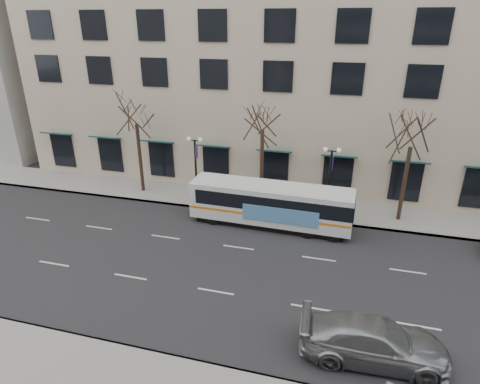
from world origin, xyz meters
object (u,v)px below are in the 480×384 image
(city_bus, at_px, (272,204))
(silver_car, at_px, (374,341))
(tree_far_mid, at_px, (263,117))
(lamp_post_right, at_px, (330,179))
(tree_far_right, at_px, (413,133))
(lamp_post_left, at_px, (196,166))
(tree_far_left, at_px, (135,112))

(city_bus, xyz_separation_m, silver_car, (6.42, -10.61, -0.75))
(tree_far_mid, xyz_separation_m, lamp_post_right, (5.01, -0.60, -3.96))
(tree_far_right, distance_m, lamp_post_right, 6.11)
(lamp_post_left, xyz_separation_m, city_bus, (6.37, -2.41, -1.31))
(tree_far_mid, distance_m, lamp_post_right, 6.41)
(tree_far_left, height_order, lamp_post_right, tree_far_left)
(lamp_post_left, bearing_deg, tree_far_left, 173.17)
(tree_far_right, xyz_separation_m, lamp_post_right, (-4.99, -0.60, -3.48))
(lamp_post_left, bearing_deg, silver_car, -45.51)
(tree_far_right, xyz_separation_m, lamp_post_left, (-14.99, -0.60, -3.48))
(lamp_post_right, bearing_deg, tree_far_left, 177.71)
(lamp_post_right, xyz_separation_m, silver_car, (2.79, -13.02, -2.06))
(tree_far_right, bearing_deg, lamp_post_right, -173.15)
(tree_far_right, bearing_deg, city_bus, -160.78)
(tree_far_mid, distance_m, silver_car, 16.81)
(tree_far_mid, height_order, tree_far_right, tree_far_mid)
(lamp_post_right, distance_m, silver_car, 13.47)
(tree_far_mid, bearing_deg, silver_car, -60.21)
(tree_far_mid, relative_size, silver_car, 1.40)
(tree_far_left, height_order, tree_far_right, tree_far_left)
(city_bus, bearing_deg, lamp_post_left, 160.97)
(tree_far_left, bearing_deg, city_bus, -14.80)
(tree_far_left, xyz_separation_m, silver_car, (17.80, -13.62, -5.81))
(lamp_post_left, relative_size, lamp_post_right, 1.00)
(tree_far_left, bearing_deg, tree_far_mid, 0.00)
(lamp_post_left, height_order, lamp_post_right, same)
(tree_far_right, distance_m, silver_car, 14.87)
(tree_far_left, relative_size, lamp_post_left, 1.60)
(city_bus, bearing_deg, lamp_post_right, 35.19)
(tree_far_right, bearing_deg, silver_car, -99.18)
(lamp_post_left, distance_m, city_bus, 6.93)
(tree_far_right, relative_size, lamp_post_left, 1.55)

